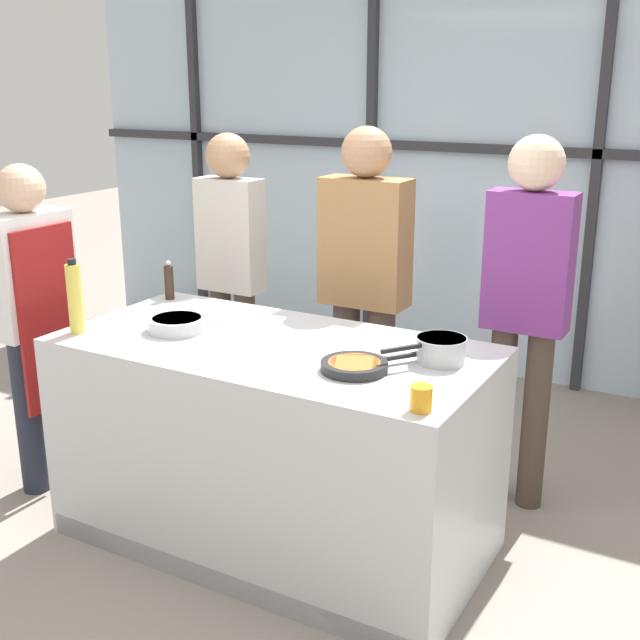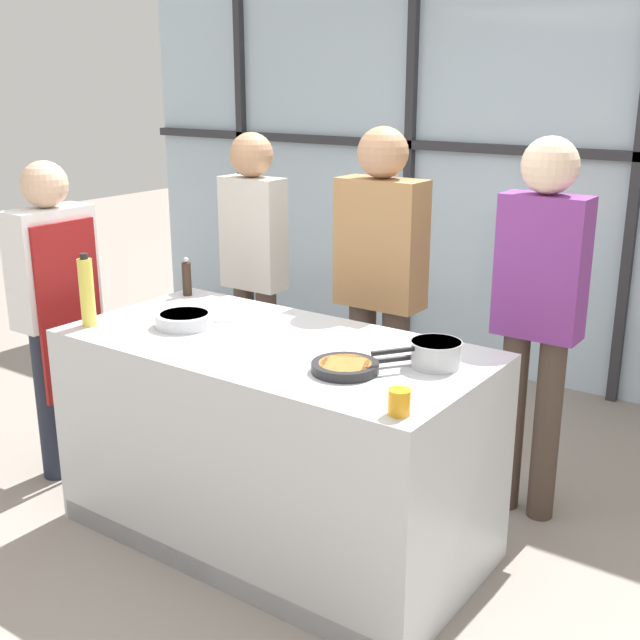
# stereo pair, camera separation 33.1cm
# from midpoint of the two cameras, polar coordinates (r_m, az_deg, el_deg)

# --- Properties ---
(ground_plane) EXTENTS (18.00, 18.00, 0.00)m
(ground_plane) POSITION_cam_midpoint_polar(r_m,az_deg,el_deg) (3.75, -5.77, -15.23)
(ground_plane) COLOR gray
(back_window_wall) EXTENTS (6.40, 0.10, 2.80)m
(back_window_wall) POSITION_cam_midpoint_polar(r_m,az_deg,el_deg) (5.48, 9.46, 10.55)
(back_window_wall) COLOR silver
(back_window_wall) RESTS_ON ground_plane
(demo_island) EXTENTS (1.82, 0.90, 0.93)m
(demo_island) POSITION_cam_midpoint_polar(r_m,az_deg,el_deg) (3.52, -5.99, -8.86)
(demo_island) COLOR silver
(demo_island) RESTS_ON ground_plane
(chef) EXTENTS (0.23, 0.42, 1.61)m
(chef) POSITION_cam_midpoint_polar(r_m,az_deg,el_deg) (4.14, -21.81, 0.60)
(chef) COLOR #232838
(chef) RESTS_ON ground_plane
(spectator_far_left) EXTENTS (0.36, 0.24, 1.71)m
(spectator_far_left) POSITION_cam_midpoint_polar(r_m,az_deg,el_deg) (4.47, -8.46, 4.07)
(spectator_far_left) COLOR #47382D
(spectator_far_left) RESTS_ON ground_plane
(spectator_center_left) EXTENTS (0.44, 0.25, 1.77)m
(spectator_center_left) POSITION_cam_midpoint_polar(r_m,az_deg,el_deg) (4.03, 0.84, 2.87)
(spectator_center_left) COLOR #47382D
(spectator_center_left) RESTS_ON ground_plane
(spectator_center_right) EXTENTS (0.38, 0.25, 1.76)m
(spectator_center_right) POSITION_cam_midpoint_polar(r_m,az_deg,el_deg) (3.71, 12.02, 1.62)
(spectator_center_right) COLOR #47382D
(spectator_center_right) RESTS_ON ground_plane
(frying_pan) EXTENTS (0.33, 0.40, 0.04)m
(frying_pan) POSITION_cam_midpoint_polar(r_m,az_deg,el_deg) (3.02, -0.54, -3.30)
(frying_pan) COLOR #232326
(frying_pan) RESTS_ON demo_island
(saucepan) EXTENTS (0.26, 0.32, 0.10)m
(saucepan) POSITION_cam_midpoint_polar(r_m,az_deg,el_deg) (3.11, 5.57, -2.12)
(saucepan) COLOR silver
(saucepan) RESTS_ON demo_island
(white_plate) EXTENTS (0.22, 0.22, 0.01)m
(white_plate) POSITION_cam_midpoint_polar(r_m,az_deg,el_deg) (3.72, -10.16, 0.12)
(white_plate) COLOR white
(white_plate) RESTS_ON demo_island
(mixing_bowl) EXTENTS (0.26, 0.26, 0.06)m
(mixing_bowl) POSITION_cam_midpoint_polar(r_m,az_deg,el_deg) (3.57, -12.76, -0.28)
(mixing_bowl) COLOR silver
(mixing_bowl) RESTS_ON demo_island
(oil_bottle) EXTENTS (0.07, 0.07, 0.33)m
(oil_bottle) POSITION_cam_midpoint_polar(r_m,az_deg,el_deg) (3.63, -19.55, 1.43)
(oil_bottle) COLOR #E0CC4C
(oil_bottle) RESTS_ON demo_island
(pepper_grinder) EXTENTS (0.05, 0.05, 0.20)m
(pepper_grinder) POSITION_cam_midpoint_polar(r_m,az_deg,el_deg) (4.08, -12.99, 2.66)
(pepper_grinder) COLOR #332319
(pepper_grinder) RESTS_ON demo_island
(juice_glass_near) EXTENTS (0.08, 0.08, 0.09)m
(juice_glass_near) POSITION_cam_midpoint_polar(r_m,az_deg,el_deg) (2.66, 3.69, -5.66)
(juice_glass_near) COLOR orange
(juice_glass_near) RESTS_ON demo_island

